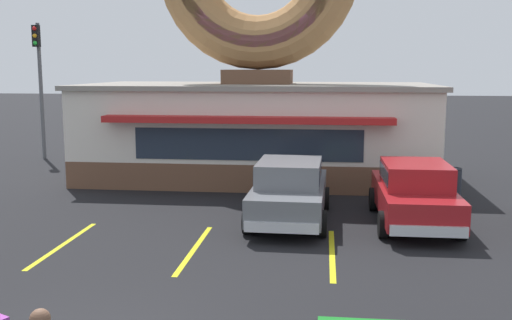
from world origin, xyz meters
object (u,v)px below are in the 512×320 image
Objects in this scene: car_grey at (290,188)px; trash_bin at (452,184)px; traffic_light_pole at (39,73)px; car_red at (414,191)px.

car_grey is 5.61m from trash_bin.
car_grey reaches higher than trash_bin.
car_grey is 0.79× the size of traffic_light_pole.
car_red is at bearing -33.26° from traffic_light_pole.
trash_bin is at bearing 63.05° from car_red.
car_red reaches higher than trash_bin.
trash_bin is at bearing -21.93° from traffic_light_pole.
traffic_light_pole is at bearing 139.85° from car_grey.
car_grey is 15.01m from traffic_light_pole.
car_grey is 4.72× the size of trash_bin.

